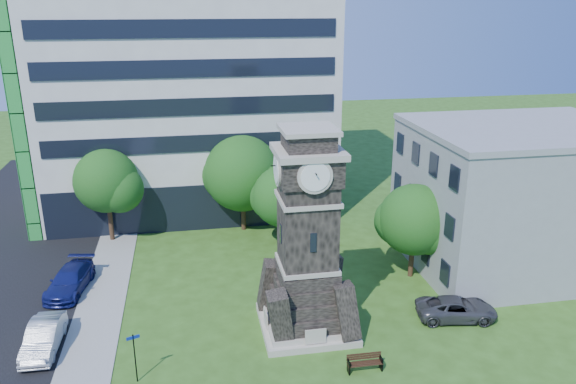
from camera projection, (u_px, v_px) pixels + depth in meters
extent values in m
plane|color=#2F5016|center=(261.00, 351.00, 31.41)|extent=(160.00, 160.00, 0.00)
cube|color=gray|center=(97.00, 320.00, 34.44)|extent=(3.00, 70.00, 0.06)
cube|color=#B7B29F|center=(306.00, 324.00, 33.72)|extent=(5.40, 5.40, 0.40)
cube|color=#B7B29F|center=(306.00, 319.00, 33.60)|extent=(4.80, 4.80, 0.30)
cube|color=black|center=(308.00, 215.00, 31.46)|extent=(3.00, 3.00, 6.40)
cube|color=#B7B29F|center=(307.00, 264.00, 32.42)|extent=(3.25, 3.25, 0.25)
cube|color=#B7B29F|center=(308.00, 199.00, 31.13)|extent=(3.25, 3.25, 0.25)
cube|color=black|center=(313.00, 243.00, 30.36)|extent=(0.35, 0.08, 1.10)
cube|color=black|center=(308.00, 167.00, 30.55)|extent=(3.30, 3.30, 1.60)
cube|color=#B7B29F|center=(308.00, 151.00, 30.26)|extent=(3.70, 3.70, 0.35)
cylinder|color=white|center=(315.00, 177.00, 28.90)|extent=(1.56, 0.06, 1.56)
cylinder|color=white|center=(276.00, 169.00, 30.25)|extent=(0.06, 1.56, 1.56)
cube|color=black|center=(308.00, 141.00, 30.07)|extent=(2.60, 2.60, 0.90)
cube|color=#B7B29F|center=(309.00, 130.00, 29.87)|extent=(3.00, 3.00, 0.25)
cube|color=silver|center=(187.00, 55.00, 50.58)|extent=(25.00, 15.00, 28.00)
cube|color=black|center=(196.00, 207.00, 47.76)|extent=(24.50, 0.80, 4.00)
cube|color=gray|center=(519.00, 199.00, 40.64)|extent=(15.00, 12.00, 10.00)
cube|color=gray|center=(529.00, 128.00, 38.96)|extent=(15.20, 12.20, 0.40)
imported|color=#AFB2B7|center=(44.00, 337.00, 31.36)|extent=(1.75, 4.73, 1.54)
imported|color=navy|center=(70.00, 280.00, 37.75)|extent=(3.07, 5.65, 1.55)
imported|color=#414145|center=(457.00, 309.00, 34.46)|extent=(5.20, 3.02, 1.36)
cube|color=black|center=(349.00, 367.00, 29.47)|extent=(0.06, 0.47, 0.74)
cube|color=black|center=(381.00, 363.00, 29.78)|extent=(0.06, 0.47, 0.74)
cube|color=#301D10|center=(365.00, 363.00, 29.59)|extent=(1.90, 0.51, 0.04)
cube|color=#301D10|center=(364.00, 356.00, 29.71)|extent=(1.90, 0.04, 0.42)
cylinder|color=black|center=(135.00, 358.00, 28.49)|extent=(0.07, 0.07, 2.78)
cube|color=#0D3A95|center=(133.00, 338.00, 28.10)|extent=(0.67, 0.04, 0.17)
cylinder|color=#332114|center=(111.00, 223.00, 45.59)|extent=(0.37, 0.37, 2.96)
sphere|color=#36641D|center=(106.00, 181.00, 44.42)|extent=(5.07, 5.07, 5.07)
sphere|color=#36641D|center=(119.00, 189.00, 44.31)|extent=(3.80, 3.80, 3.80)
sphere|color=#36641D|center=(96.00, 183.00, 44.97)|extent=(3.55, 3.55, 3.55)
cylinder|color=#332114|center=(243.00, 213.00, 47.77)|extent=(0.40, 0.40, 2.91)
sphere|color=#275B1B|center=(242.00, 173.00, 46.63)|extent=(6.36, 6.36, 6.36)
sphere|color=#275B1B|center=(259.00, 181.00, 46.43)|extent=(4.77, 4.77, 4.77)
sphere|color=#275B1B|center=(228.00, 175.00, 47.28)|extent=(4.45, 4.45, 4.45)
cylinder|color=#332114|center=(283.00, 235.00, 43.83)|extent=(0.40, 0.40, 2.58)
sphere|color=#275519|center=(283.00, 196.00, 42.81)|extent=(4.73, 4.73, 4.73)
sphere|color=#275519|center=(296.00, 204.00, 42.69)|extent=(3.55, 3.55, 3.55)
sphere|color=#275519|center=(271.00, 198.00, 43.31)|extent=(3.31, 3.31, 3.31)
cylinder|color=#332114|center=(411.00, 260.00, 39.66)|extent=(0.36, 0.36, 2.50)
sphere|color=#266A1F|center=(414.00, 220.00, 38.67)|extent=(4.97, 4.97, 4.97)
sphere|color=#266A1F|center=(430.00, 228.00, 38.54)|extent=(3.73, 3.73, 3.73)
sphere|color=#266A1F|center=(399.00, 221.00, 39.19)|extent=(3.48, 3.48, 3.48)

